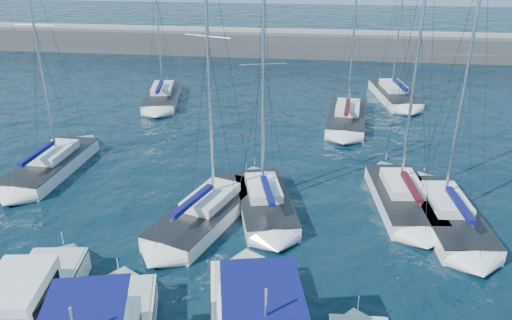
# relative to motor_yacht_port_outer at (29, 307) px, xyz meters

# --- Properties ---
(ground) EXTENTS (220.00, 220.00, 0.00)m
(ground) POSITION_rel_motor_yacht_port_outer_xyz_m (9.01, 2.77, -0.94)
(ground) COLOR black
(ground) RESTS_ON ground
(breakwater) EXTENTS (160.00, 6.00, 4.45)m
(breakwater) POSITION_rel_motor_yacht_port_outer_xyz_m (9.01, 54.77, 0.11)
(breakwater) COLOR #424244
(breakwater) RESTS_ON ground
(motor_yacht_port_outer) EXTENTS (3.73, 7.65, 3.20)m
(motor_yacht_port_outer) POSITION_rel_motor_yacht_port_outer_xyz_m (0.00, 0.00, 0.00)
(motor_yacht_port_outer) COLOR white
(motor_yacht_port_outer) RESTS_ON ground
(sailboat_mid_a) EXTENTS (3.34, 8.61, 15.89)m
(sailboat_mid_a) POSITION_rel_motor_yacht_port_outer_xyz_m (-6.74, 14.45, -0.41)
(sailboat_mid_a) COLOR white
(sailboat_mid_a) RESTS_ON ground
(sailboat_mid_b) EXTENTS (5.60, 9.13, 16.69)m
(sailboat_mid_b) POSITION_rel_motor_yacht_port_outer_xyz_m (5.44, 9.40, -0.40)
(sailboat_mid_b) COLOR silver
(sailboat_mid_b) RESTS_ON ground
(sailboat_mid_c) EXTENTS (4.78, 8.04, 13.85)m
(sailboat_mid_c) POSITION_rel_motor_yacht_port_outer_xyz_m (8.59, 10.97, -0.42)
(sailboat_mid_c) COLOR white
(sailboat_mid_c) RESTS_ON ground
(sailboat_mid_d) EXTENTS (4.05, 8.22, 16.93)m
(sailboat_mid_d) POSITION_rel_motor_yacht_port_outer_xyz_m (16.88, 12.61, -0.39)
(sailboat_mid_d) COLOR white
(sailboat_mid_d) RESTS_ON ground
(sailboat_mid_e) EXTENTS (3.86, 8.66, 15.14)m
(sailboat_mid_e) POSITION_rel_motor_yacht_port_outer_xyz_m (19.14, 10.86, -0.42)
(sailboat_mid_e) COLOR white
(sailboat_mid_e) RESTS_ON ground
(sailboat_back_a) EXTENTS (4.67, 9.17, 16.07)m
(sailboat_back_a) POSITION_rel_motor_yacht_port_outer_xyz_m (-3.92, 31.19, -0.41)
(sailboat_back_a) COLOR silver
(sailboat_back_a) RESTS_ON ground
(sailboat_back_b) EXTENTS (3.91, 9.22, 15.45)m
(sailboat_back_b) POSITION_rel_motor_yacht_port_outer_xyz_m (14.07, 27.20, -0.42)
(sailboat_back_b) COLOR silver
(sailboat_back_b) RESTS_ON ground
(sailboat_back_c) EXTENTS (4.52, 9.13, 15.54)m
(sailboat_back_c) POSITION_rel_motor_yacht_port_outer_xyz_m (19.04, 34.88, -0.42)
(sailboat_back_c) COLOR white
(sailboat_back_c) RESTS_ON ground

